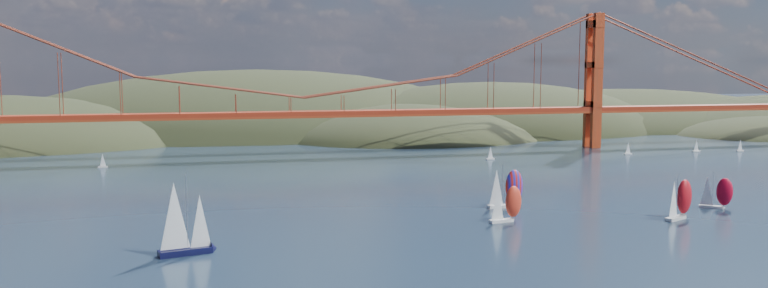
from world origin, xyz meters
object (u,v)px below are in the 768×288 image
sloop_navy (182,219)px  racer_1 (679,199)px  racer_2 (715,192)px  racer_0 (505,203)px  racer_rwb (505,188)px

sloop_navy → racer_1: 108.40m
sloop_navy → racer_2: 125.65m
racer_0 → racer_1: (39.22, -6.47, 0.50)m
sloop_navy → racer_rwb: sloop_navy is taller
racer_0 → sloop_navy: bearing=-179.0°
racer_rwb → racer_1: bearing=-36.9°
racer_2 → racer_rwb: bearing=-158.1°
sloop_navy → racer_2: sloop_navy is taller
racer_1 → racer_rwb: size_ratio=0.96×
racer_rwb → racer_2: bearing=-17.8°
sloop_navy → racer_2: size_ratio=1.76×
sloop_navy → racer_rwb: bearing=5.9°
sloop_navy → racer_2: (124.64, 15.69, -2.64)m
racer_0 → racer_2: size_ratio=1.05×
racer_0 → racer_2: (55.67, 2.68, -0.19)m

